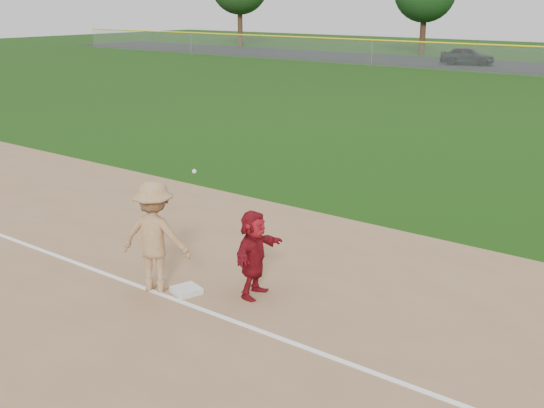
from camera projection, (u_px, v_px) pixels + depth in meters
The scene contains 6 objects.
ground at pixel (221, 291), 12.35m from camera, with size 160.00×160.00×0.00m, color #163C0B.
foul_line at pixel (190, 305), 11.74m from camera, with size 60.00×0.10×0.01m, color white.
first_base at pixel (186, 290), 12.22m from camera, with size 0.46×0.46×0.10m, color silver.
base_runner at pixel (254, 254), 11.92m from camera, with size 1.47×0.47×1.58m, color maroon.
car_left at pixel (468, 56), 54.72m from camera, with size 1.70×4.22×1.44m, color black.
first_base_play at pixel (155, 237), 12.12m from camera, with size 1.49×1.19×2.26m.
Camera 1 is at (7.73, -8.40, 5.08)m, focal length 45.00 mm.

